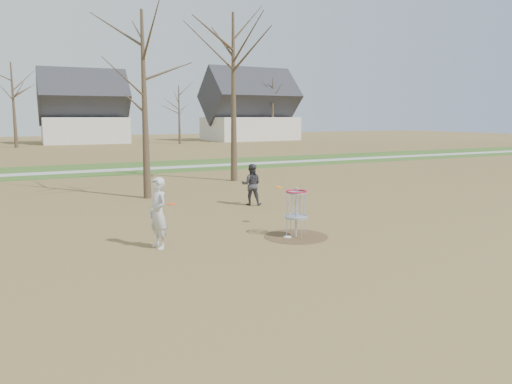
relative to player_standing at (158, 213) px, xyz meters
The scene contains 11 objects.
ground 3.92m from the player_standing, ahead, with size 160.00×160.00×0.00m, color brown.
green_band 20.84m from the player_standing, 79.55° to the left, with size 160.00×8.00×0.01m, color #2D5119.
footpath 19.86m from the player_standing, 79.03° to the left, with size 160.00×1.50×0.01m, color #9E9E99.
dirt_circle 3.92m from the player_standing, ahead, with size 1.80×1.80×0.01m, color #47331E.
player_standing is the anchor object (origin of this frame).
player_throwing 6.70m from the player_standing, 43.06° to the left, with size 0.77×0.60×1.57m, color #343439.
disc_grounded 3.66m from the player_standing, ahead, with size 0.22×0.22×0.02m, color white.
discs_in_play 2.33m from the player_standing, 10.74° to the left, with size 4.02×1.41×0.08m.
disc_golf_basket 3.81m from the player_standing, ahead, with size 0.64×0.64×1.35m.
bare_trees 35.97m from the player_standing, 81.05° to the left, with size 52.62×44.98×9.00m.
houses_row 52.73m from the player_standing, 81.16° to the left, with size 56.51×10.01×7.26m.
Camera 1 is at (-7.15, -11.69, 3.35)m, focal length 35.00 mm.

